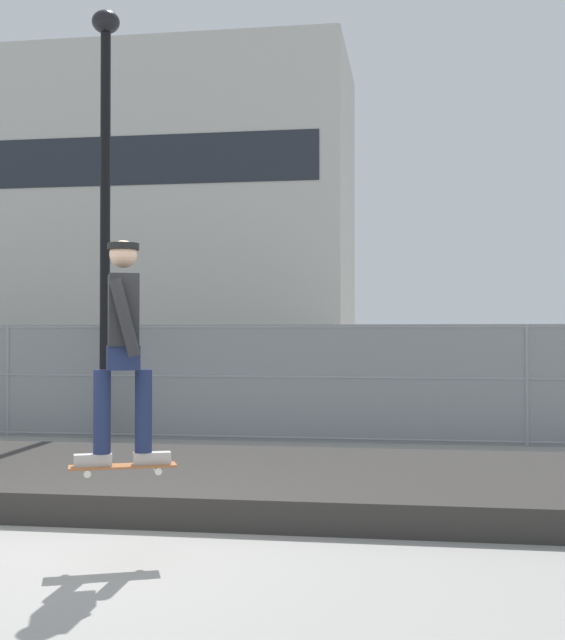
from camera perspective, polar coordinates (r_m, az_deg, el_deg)
The scene contains 9 objects.
ground_plane at distance 6.84m, azimuth -13.26°, elevation -15.37°, with size 120.00×120.00×0.00m, color gray.
gravel_berm at distance 9.24m, azimuth -7.03°, elevation -10.65°, with size 12.40×3.41×0.29m, color #33302D.
skateboard at distance 6.56m, azimuth -10.75°, elevation -9.72°, with size 0.82×0.49×0.07m.
skater at distance 6.49m, azimuth -10.73°, elevation -1.19°, with size 0.70×0.62×1.70m.
chain_fence at distance 13.44m, azimuth -1.87°, elevation -4.22°, with size 25.22×0.06×1.85m.
street_lamp at distance 13.80m, azimuth -11.89°, elevation 9.70°, with size 0.44×0.44×6.83m.
parked_car_near at distance 18.80m, azimuth -16.65°, elevation -3.53°, with size 4.49×2.13×1.66m.
parked_car_mid at distance 17.35m, azimuth 2.34°, elevation -3.79°, with size 4.41×1.96×1.66m.
library_building at distance 49.07m, azimuth -10.80°, elevation 6.97°, with size 25.74×10.27×16.82m.
Camera 1 is at (2.48, -6.14, 1.71)m, focal length 47.33 mm.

